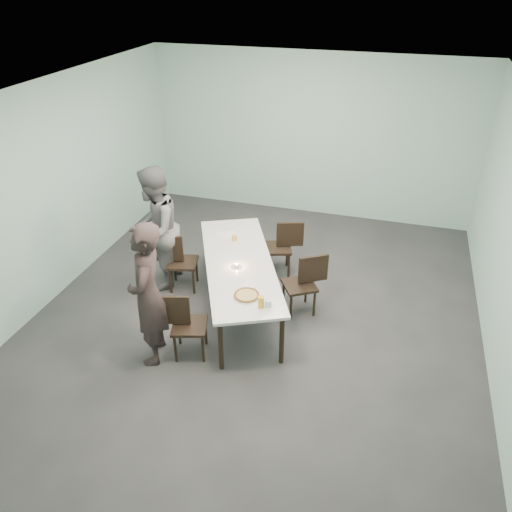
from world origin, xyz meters
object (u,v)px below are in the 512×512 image
(chair_near_left, at_px, (183,321))
(water_tumbler, at_px, (268,303))
(chair_far_left, at_px, (177,258))
(table, at_px, (239,266))
(diner_far, at_px, (155,229))
(beer_glass, at_px, (261,302))
(diner_near, at_px, (148,295))
(pizza, at_px, (247,295))
(side_plate, at_px, (249,285))
(chair_far_right, at_px, (283,244))
(tealight, at_px, (237,266))
(chair_near_right, at_px, (305,280))
(amber_tumbler, at_px, (235,238))

(chair_near_left, relative_size, water_tumbler, 9.67)
(water_tumbler, bearing_deg, chair_far_left, 147.33)
(water_tumbler, bearing_deg, table, 127.03)
(diner_far, height_order, beer_glass, diner_far)
(diner_near, relative_size, pizza, 5.46)
(chair_far_left, bearing_deg, side_plate, -42.30)
(chair_far_left, relative_size, water_tumbler, 9.67)
(chair_far_right, bearing_deg, tealight, 55.96)
(chair_far_left, xyz_separation_m, beer_glass, (1.61, -1.12, 0.32))
(beer_glass, bearing_deg, tealight, 125.95)
(diner_far, bearing_deg, beer_glass, 55.39)
(chair_near_right, bearing_deg, side_plate, 17.26)
(chair_near_right, distance_m, beer_glass, 1.18)
(chair_near_right, xyz_separation_m, side_plate, (-0.60, -0.68, 0.25))
(table, xyz_separation_m, chair_near_left, (-0.36, -1.12, -0.19))
(chair_far_right, height_order, amber_tumbler, chair_far_right)
(table, distance_m, beer_glass, 1.07)
(table, height_order, chair_far_left, chair_far_left)
(chair_near_left, height_order, chair_far_right, same)
(chair_far_right, distance_m, beer_glass, 2.03)
(tealight, bearing_deg, diner_far, 165.31)
(chair_far_left, xyz_separation_m, chair_far_right, (1.40, 0.87, 0.00))
(side_plate, height_order, beer_glass, beer_glass)
(chair_near_right, distance_m, diner_far, 2.29)
(table, distance_m, pizza, 0.82)
(chair_far_right, relative_size, beer_glass, 5.80)
(chair_near_right, relative_size, diner_near, 0.47)
(chair_far_left, xyz_separation_m, water_tumbler, (1.69, -1.09, 0.29))
(chair_near_right, bearing_deg, diner_far, -32.35)
(chair_near_right, height_order, amber_tumbler, chair_near_right)
(chair_far_right, height_order, side_plate, chair_far_right)
(pizza, xyz_separation_m, water_tumbler, (0.31, -0.12, 0.03))
(tealight, bearing_deg, pizza, -61.51)
(amber_tumbler, bearing_deg, diner_near, -103.67)
(chair_far_left, xyz_separation_m, side_plate, (1.34, -0.71, 0.25))
(beer_glass, bearing_deg, chair_far_left, 145.13)
(table, xyz_separation_m, pizza, (0.34, -0.74, 0.08))
(side_plate, relative_size, tealight, 3.21)
(chair_far_left, height_order, beer_glass, beer_glass)
(table, xyz_separation_m, tealight, (0.01, -0.12, 0.08))
(chair_far_left, bearing_deg, amber_tumbler, 9.32)
(pizza, bearing_deg, diner_far, 150.15)
(table, bearing_deg, diner_near, -118.86)
(table, height_order, water_tumbler, water_tumbler)
(table, bearing_deg, chair_near_right, 12.04)
(water_tumbler, bearing_deg, chair_far_right, 98.64)
(chair_far_right, relative_size, pizza, 2.56)
(diner_far, height_order, tealight, diner_far)
(pizza, height_order, tealight, tealight)
(chair_near_right, relative_size, tealight, 15.54)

